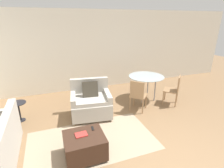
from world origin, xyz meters
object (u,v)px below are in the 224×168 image
(dining_chair_near_left, at_px, (138,94))
(side_table, at_px, (19,108))
(armchair, at_px, (91,103))
(dining_table, at_px, (146,79))
(dining_chair_near_right, at_px, (175,88))
(ottoman, at_px, (85,145))
(book_stack, at_px, (81,135))
(tv_remote_primary, at_px, (93,128))

(dining_chair_near_left, bearing_deg, side_table, 169.31)
(armchair, relative_size, dining_table, 1.02)
(dining_chair_near_right, bearing_deg, ottoman, -157.74)
(book_stack, bearing_deg, dining_table, 36.62)
(ottoman, bearing_deg, dining_chair_near_left, 34.87)
(book_stack, xyz_separation_m, dining_chair_near_left, (1.78, 1.16, 0.06))
(side_table, relative_size, dining_chair_near_right, 0.56)
(side_table, bearing_deg, dining_chair_near_right, -7.65)
(ottoman, relative_size, dining_chair_near_right, 0.81)
(book_stack, relative_size, tv_remote_primary, 1.65)
(tv_remote_primary, relative_size, side_table, 0.27)
(tv_remote_primary, distance_m, dining_chair_near_right, 2.94)
(ottoman, distance_m, dining_chair_near_right, 3.20)
(side_table, height_order, dining_chair_near_right, dining_chair_near_right)
(dining_chair_near_left, bearing_deg, ottoman, -145.13)
(tv_remote_primary, height_order, dining_table, dining_table)
(armchair, relative_size, ottoman, 1.52)
(side_table, bearing_deg, dining_chair_near_left, -10.69)
(armchair, distance_m, tv_remote_primary, 1.27)
(tv_remote_primary, distance_m, dining_table, 2.71)
(book_stack, bearing_deg, ottoman, -47.54)
(armchair, xyz_separation_m, dining_chair_near_left, (1.26, -0.19, 0.14))
(armchair, xyz_separation_m, book_stack, (-0.51, -1.36, 0.08))
(tv_remote_primary, bearing_deg, side_table, 132.55)
(ottoman, distance_m, side_table, 2.19)
(armchair, bearing_deg, tv_remote_primary, -102.21)
(book_stack, height_order, dining_chair_near_left, dining_chair_near_left)
(dining_table, xyz_separation_m, dining_chair_near_left, (-0.61, -0.61, -0.17))
(ottoman, bearing_deg, side_table, 125.63)
(tv_remote_primary, height_order, dining_chair_near_right, dining_chair_near_right)
(dining_chair_near_right, bearing_deg, armchair, 175.52)
(dining_table, bearing_deg, book_stack, -143.38)
(dining_table, bearing_deg, armchair, -167.52)
(side_table, relative_size, dining_table, 0.46)
(dining_chair_near_left, bearing_deg, dining_chair_near_right, 0.00)
(tv_remote_primary, relative_size, dining_chair_near_left, 0.15)
(armchair, height_order, book_stack, armchair)
(side_table, bearing_deg, book_stack, -54.57)
(ottoman, xyz_separation_m, dining_chair_near_left, (1.73, 1.21, 0.27))
(dining_table, relative_size, dining_chair_near_left, 1.21)
(dining_table, height_order, dining_chair_near_left, dining_chair_near_left)
(armchair, xyz_separation_m, tv_remote_primary, (-0.27, -1.23, 0.08))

